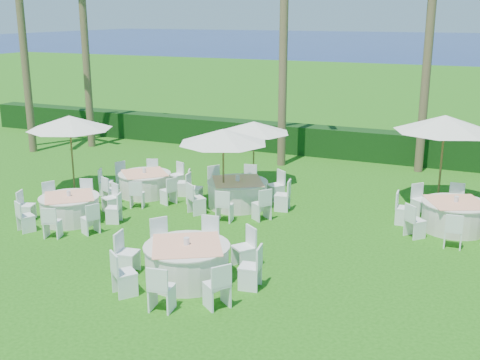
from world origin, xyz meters
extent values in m
plane|color=#1A540E|center=(0.00, 0.00, 0.00)|extent=(120.00, 120.00, 0.00)
cube|color=black|center=(0.00, 12.00, 0.60)|extent=(34.00, 1.00, 1.20)
plane|color=#081654|center=(0.00, 102.00, 0.00)|extent=(260.00, 260.00, 0.00)
cylinder|color=beige|center=(-4.11, 1.04, 0.36)|extent=(1.65, 1.65, 0.72)
cylinder|color=beige|center=(-4.11, 1.04, 0.73)|extent=(1.72, 1.72, 0.03)
cube|color=#FFA57C|center=(-4.11, 1.04, 0.75)|extent=(1.88, 1.88, 0.01)
cylinder|color=silver|center=(-4.11, 1.04, 0.84)|extent=(0.11, 0.11, 0.15)
cube|color=white|center=(-2.88, 1.44, 0.43)|extent=(0.51, 0.51, 0.86)
cube|color=white|center=(-3.53, 2.19, 0.43)|extent=(0.54, 0.54, 0.86)
cube|color=white|center=(-4.52, 2.26, 0.43)|extent=(0.51, 0.51, 0.86)
cube|color=white|center=(-5.26, 1.62, 0.43)|extent=(0.54, 0.54, 0.86)
cube|color=white|center=(-5.33, 0.63, 0.43)|extent=(0.51, 0.51, 0.86)
cube|color=white|center=(-4.69, -0.11, 0.43)|extent=(0.54, 0.54, 0.86)
cube|color=white|center=(-3.70, -0.19, 0.43)|extent=(0.51, 0.51, 0.86)
cube|color=white|center=(-2.96, 0.46, 0.43)|extent=(0.54, 0.54, 0.86)
cylinder|color=beige|center=(0.88, -1.11, 0.41)|extent=(1.87, 1.87, 0.81)
cylinder|color=beige|center=(0.88, -1.11, 0.82)|extent=(1.95, 1.95, 0.03)
cube|color=#FFA57C|center=(0.88, -1.11, 0.85)|extent=(2.07, 2.07, 0.01)
cylinder|color=silver|center=(0.88, -1.11, 0.93)|extent=(0.13, 0.13, 0.17)
cube|color=white|center=(2.33, -0.91, 0.49)|extent=(0.51, 0.51, 0.97)
cube|color=white|center=(1.77, 0.05, 0.49)|extent=(0.64, 0.64, 0.97)
cube|color=white|center=(0.68, 0.34, 0.49)|extent=(0.51, 0.51, 0.97)
cube|color=white|center=(-0.28, -0.23, 0.49)|extent=(0.64, 0.64, 0.97)
cube|color=white|center=(-0.56, -1.31, 0.49)|extent=(0.51, 0.51, 0.97)
cube|color=white|center=(0.00, -2.28, 0.49)|extent=(0.64, 0.64, 0.97)
cube|color=white|center=(1.08, -2.56, 0.49)|extent=(0.51, 0.51, 0.97)
cube|color=white|center=(2.05, -1.99, 0.49)|extent=(0.64, 0.64, 0.97)
cylinder|color=beige|center=(-3.52, 4.11, 0.36)|extent=(1.65, 1.65, 0.72)
cylinder|color=beige|center=(-3.52, 4.11, 0.73)|extent=(1.72, 1.72, 0.03)
cube|color=#FFA57C|center=(-3.52, 4.11, 0.75)|extent=(1.89, 1.89, 0.01)
cylinder|color=silver|center=(-3.52, 4.11, 0.84)|extent=(0.11, 0.11, 0.15)
cube|color=white|center=(-2.32, 4.59, 0.43)|extent=(0.52, 0.52, 0.86)
cube|color=white|center=(-3.00, 5.30, 0.43)|extent=(0.53, 0.53, 0.86)
cube|color=white|center=(-3.99, 5.31, 0.43)|extent=(0.52, 0.52, 0.86)
cube|color=white|center=(-4.70, 4.62, 0.43)|extent=(0.53, 0.53, 0.86)
cube|color=white|center=(-4.72, 3.63, 0.43)|extent=(0.52, 0.52, 0.86)
cube|color=white|center=(-4.03, 2.92, 0.43)|extent=(0.53, 0.53, 0.86)
cube|color=white|center=(-3.04, 2.91, 0.43)|extent=(0.52, 0.52, 0.86)
cube|color=white|center=(-2.33, 3.60, 0.43)|extent=(0.53, 0.53, 0.86)
cylinder|color=beige|center=(-0.23, 4.23, 0.39)|extent=(1.81, 1.81, 0.79)
cylinder|color=beige|center=(-0.23, 4.23, 0.80)|extent=(1.89, 1.89, 0.03)
cube|color=#FFA57C|center=(-0.23, 4.23, 0.82)|extent=(2.00, 2.00, 0.01)
cylinder|color=silver|center=(-0.23, 4.23, 0.91)|extent=(0.13, 0.13, 0.17)
cube|color=white|center=(1.17, 4.43, 0.47)|extent=(0.50, 0.50, 0.94)
cube|color=white|center=(0.62, 5.36, 0.47)|extent=(0.62, 0.62, 0.94)
cube|color=white|center=(-0.43, 5.62, 0.47)|extent=(0.50, 0.50, 0.94)
cube|color=white|center=(-1.36, 5.07, 0.47)|extent=(0.62, 0.62, 0.94)
cube|color=white|center=(-1.63, 4.02, 0.47)|extent=(0.50, 0.50, 0.94)
cube|color=white|center=(-1.07, 3.09, 0.47)|extent=(0.62, 0.62, 0.94)
cube|color=white|center=(-0.02, 2.83, 0.47)|extent=(0.50, 0.50, 0.94)
cube|color=white|center=(0.91, 3.38, 0.47)|extent=(0.62, 0.62, 0.94)
cylinder|color=beige|center=(6.12, 4.73, 0.38)|extent=(1.77, 1.77, 0.77)
cylinder|color=beige|center=(6.12, 4.73, 0.78)|extent=(1.84, 1.84, 0.03)
cube|color=#FFA57C|center=(6.12, 4.73, 0.80)|extent=(1.91, 1.91, 0.01)
cylinder|color=silver|center=(6.12, 4.73, 0.89)|extent=(0.12, 0.12, 0.16)
cube|color=white|center=(6.05, 6.11, 0.46)|extent=(0.45, 0.45, 0.92)
cube|color=white|center=(5.09, 5.65, 0.46)|extent=(0.61, 0.61, 0.92)
cube|color=white|center=(4.74, 4.65, 0.46)|extent=(0.45, 0.45, 0.92)
cube|color=white|center=(5.20, 3.70, 0.46)|extent=(0.61, 0.61, 0.92)
cube|color=white|center=(6.20, 3.35, 0.46)|extent=(0.45, 0.45, 0.92)
cylinder|color=brown|center=(-5.90, 3.48, 1.24)|extent=(0.06, 0.06, 2.49)
cone|color=silver|center=(-5.90, 3.48, 2.36)|extent=(2.77, 2.77, 0.45)
sphere|color=brown|center=(-5.90, 3.48, 2.52)|extent=(0.10, 0.10, 0.10)
cylinder|color=brown|center=(-0.54, 3.87, 1.19)|extent=(0.06, 0.06, 2.39)
cone|color=silver|center=(-0.54, 3.87, 2.27)|extent=(2.72, 2.72, 0.43)
sphere|color=brown|center=(-0.54, 3.87, 2.42)|extent=(0.10, 0.10, 0.10)
cylinder|color=brown|center=(-0.71, 6.71, 1.07)|extent=(0.05, 0.05, 2.15)
cone|color=silver|center=(-0.71, 6.71, 2.04)|extent=(2.50, 2.50, 0.39)
sphere|color=brown|center=(-0.71, 6.71, 2.17)|extent=(0.09, 0.09, 0.09)
cylinder|color=brown|center=(5.47, 6.85, 1.37)|extent=(0.07, 0.07, 2.74)
cone|color=silver|center=(5.47, 6.85, 2.60)|extent=(3.05, 3.05, 0.49)
sphere|color=brown|center=(5.47, 6.85, 2.77)|extent=(0.11, 0.11, 0.11)
cylinder|color=brown|center=(-9.76, 9.55, 5.97)|extent=(0.32, 0.32, 11.93)
cylinder|color=brown|center=(-0.76, 9.72, 5.66)|extent=(0.32, 0.32, 11.31)
cylinder|color=brown|center=(4.35, 10.88, 4.64)|extent=(0.32, 0.32, 9.29)
cylinder|color=brown|center=(-11.46, 7.69, 3.90)|extent=(0.32, 0.32, 7.80)
camera|label=1|loc=(6.96, -12.07, 5.85)|focal=45.00mm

